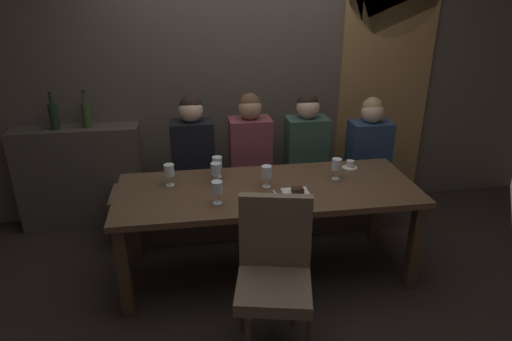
{
  "coord_description": "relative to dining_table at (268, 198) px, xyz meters",
  "views": [
    {
      "loc": [
        -0.54,
        -2.93,
        2.14
      ],
      "look_at": [
        -0.07,
        0.1,
        0.84
      ],
      "focal_mm": 31.42,
      "sensor_mm": 36.0,
      "label": 1
    }
  ],
  "objects": [
    {
      "name": "wine_bottle_pale_label",
      "position": [
        -1.42,
        1.03,
        0.42
      ],
      "size": [
        0.08,
        0.08,
        0.33
      ],
      "color": "#384728",
      "rests_on": "back_counter"
    },
    {
      "name": "arched_door",
      "position": [
        1.35,
        1.15,
        0.71
      ],
      "size": [
        0.9,
        0.05,
        2.55
      ],
      "color": "olive",
      "rests_on": "ground"
    },
    {
      "name": "dessert_plate",
      "position": [
        0.18,
        -0.14,
        0.1
      ],
      "size": [
        0.19,
        0.19,
        0.05
      ],
      "color": "white",
      "rests_on": "dining_table"
    },
    {
      "name": "diner_redhead",
      "position": [
        -0.52,
        0.69,
        0.19
      ],
      "size": [
        0.36,
        0.24,
        0.83
      ],
      "color": "black",
      "rests_on": "banquette_bench"
    },
    {
      "name": "wine_bottle_dark_red",
      "position": [
        -1.69,
        1.02,
        0.42
      ],
      "size": [
        0.08,
        0.08,
        0.33
      ],
      "color": "black",
      "rests_on": "back_counter"
    },
    {
      "name": "back_counter",
      "position": [
        -1.55,
        1.04,
        -0.18
      ],
      "size": [
        1.1,
        0.28,
        0.95
      ],
      "primitive_type": "cube",
      "color": "#494138",
      "rests_on": "ground"
    },
    {
      "name": "diner_near_end",
      "position": [
        1.05,
        0.68,
        0.16
      ],
      "size": [
        0.36,
        0.24,
        0.76
      ],
      "color": "navy",
      "rests_on": "banquette_bench"
    },
    {
      "name": "wine_glass_near_right",
      "position": [
        -0.71,
        0.15,
        0.2
      ],
      "size": [
        0.08,
        0.08,
        0.16
      ],
      "color": "silver",
      "rests_on": "dining_table"
    },
    {
      "name": "espresso_cup",
      "position": [
        0.72,
        0.26,
        0.11
      ],
      "size": [
        0.12,
        0.12,
        0.06
      ],
      "color": "white",
      "rests_on": "dining_table"
    },
    {
      "name": "diner_far_end",
      "position": [
        0.48,
        0.72,
        0.18
      ],
      "size": [
        0.36,
        0.24,
        0.81
      ],
      "color": "#2D473D",
      "rests_on": "banquette_bench"
    },
    {
      "name": "wine_glass_center_back",
      "position": [
        0.54,
        0.07,
        0.2
      ],
      "size": [
        0.08,
        0.08,
        0.16
      ],
      "color": "silver",
      "rests_on": "dining_table"
    },
    {
      "name": "diner_bearded",
      "position": [
        -0.03,
        0.71,
        0.19
      ],
      "size": [
        0.36,
        0.24,
        0.83
      ],
      "color": "brown",
      "rests_on": "banquette_bench"
    },
    {
      "name": "wine_glass_far_left",
      "position": [
        -0.38,
        -0.2,
        0.2
      ],
      "size": [
        0.08,
        0.08,
        0.16
      ],
      "color": "silver",
      "rests_on": "dining_table"
    },
    {
      "name": "banquette_bench",
      "position": [
        0.0,
        0.7,
        -0.42
      ],
      "size": [
        2.5,
        0.44,
        0.45
      ],
      "color": "#4A3C2E",
      "rests_on": "ground"
    },
    {
      "name": "wine_glass_center_front",
      "position": [
        -0.37,
        0.13,
        0.2
      ],
      "size": [
        0.08,
        0.08,
        0.16
      ],
      "color": "silver",
      "rests_on": "dining_table"
    },
    {
      "name": "ground",
      "position": [
        0.0,
        0.0,
        -0.65
      ],
      "size": [
        9.0,
        9.0,
        0.0
      ],
      "primitive_type": "plane",
      "color": "black"
    },
    {
      "name": "dining_table",
      "position": [
        0.0,
        0.0,
        0.0
      ],
      "size": [
        2.2,
        0.84,
        0.74
      ],
      "color": "#493422",
      "rests_on": "ground"
    },
    {
      "name": "chair_near_side",
      "position": [
        -0.09,
        -0.72,
        -0.09
      ],
      "size": [
        0.52,
        0.52,
        0.98
      ],
      "color": "brown",
      "rests_on": "ground"
    },
    {
      "name": "fork_on_table",
      "position": [
        0.04,
        -0.14,
        0.09
      ],
      "size": [
        0.04,
        0.17,
        0.01
      ],
      "primitive_type": "cube",
      "rotation": [
        0.0,
        0.0,
        0.11
      ],
      "color": "silver",
      "rests_on": "dining_table"
    },
    {
      "name": "back_wall_tiled",
      "position": [
        0.0,
        1.22,
        0.85
      ],
      "size": [
        6.0,
        0.12,
        3.0
      ],
      "primitive_type": "cube",
      "color": "brown",
      "rests_on": "ground"
    },
    {
      "name": "wine_glass_far_right",
      "position": [
        -0.01,
        0.02,
        0.2
      ],
      "size": [
        0.08,
        0.08,
        0.16
      ],
      "color": "silver",
      "rests_on": "dining_table"
    },
    {
      "name": "wine_glass_near_left",
      "position": [
        -0.35,
        0.25,
        0.2
      ],
      "size": [
        0.08,
        0.08,
        0.16
      ],
      "color": "silver",
      "rests_on": "dining_table"
    }
  ]
}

